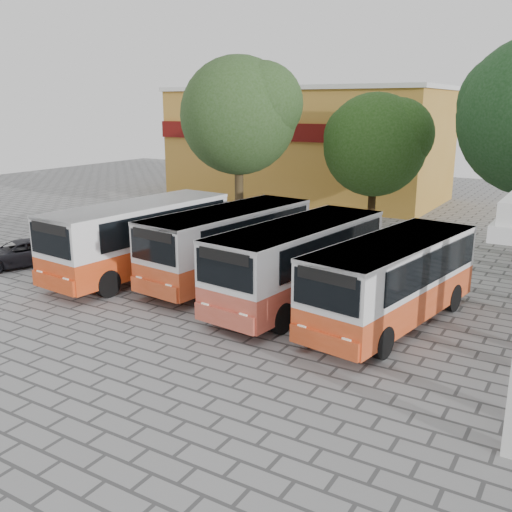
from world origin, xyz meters
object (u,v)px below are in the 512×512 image
Objects in this scene: bus_centre_left at (229,240)px; parked_car at (19,253)px; bus_far_left at (140,234)px; bus_centre_right at (299,258)px; bus_far_right at (393,277)px.

parked_car is (-9.34, -3.02, -1.14)m from bus_centre_left.
bus_far_left is 6.09m from parked_car.
bus_centre_right is 3.53m from bus_far_right.
parked_car is at bearing -155.61° from bus_centre_left.
bus_centre_left is 7.35m from bus_far_right.
bus_centre_left is at bearing 170.22° from bus_centre_right.
bus_far_right is at bearing -3.58° from bus_centre_left.
bus_centre_right is at bearing -174.31° from bus_far_right.
bus_centre_right is at bearing 32.20° from parked_car.
parked_car is at bearing -165.23° from bus_centre_right.
bus_far_left is 3.85m from bus_centre_left.
bus_far_right is 16.70m from parked_car.
bus_far_right is (7.23, -1.28, -0.07)m from bus_centre_left.
parked_car is (-16.57, -1.73, -1.07)m from bus_far_right.
bus_centre_left is 2.05× the size of parked_car.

